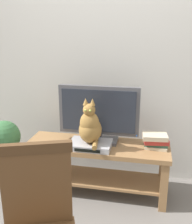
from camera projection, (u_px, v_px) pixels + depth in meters
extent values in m
cube|color=beige|center=(109.00, 48.00, 2.85)|extent=(7.00, 0.12, 2.80)
cube|color=olive|center=(97.00, 146.00, 2.66)|extent=(1.39, 0.45, 0.04)
cube|color=olive|center=(29.00, 172.00, 2.70)|extent=(0.07, 0.07, 0.48)
cube|color=olive|center=(164.00, 187.00, 2.45)|extent=(0.07, 0.07, 0.48)
cube|color=olive|center=(43.00, 157.00, 3.03)|extent=(0.07, 0.07, 0.48)
cube|color=olive|center=(163.00, 168.00, 2.77)|extent=(0.07, 0.07, 0.48)
cube|color=olive|center=(97.00, 178.00, 2.76)|extent=(1.29, 0.37, 0.02)
cube|color=#4C4C51|center=(99.00, 140.00, 2.72)|extent=(0.38, 0.20, 0.03)
cube|color=#4C4C51|center=(99.00, 136.00, 2.71)|extent=(0.06, 0.04, 0.05)
cube|color=#4C4C51|center=(99.00, 110.00, 2.63)|extent=(0.78, 0.05, 0.48)
cube|color=#232833|center=(98.00, 111.00, 2.61)|extent=(0.72, 0.01, 0.41)
sphere|color=#2672F2|center=(137.00, 136.00, 2.60)|extent=(0.01, 0.01, 0.01)
cube|color=#ADADB2|center=(90.00, 145.00, 2.58)|extent=(0.40, 0.26, 0.06)
cube|color=black|center=(87.00, 151.00, 2.45)|extent=(0.24, 0.01, 0.03)
ellipsoid|color=olive|center=(90.00, 130.00, 2.53)|extent=(0.21, 0.24, 0.24)
ellipsoid|color=olive|center=(90.00, 123.00, 2.48)|extent=(0.18, 0.15, 0.22)
sphere|color=olive|center=(89.00, 110.00, 2.43)|extent=(0.11, 0.11, 0.11)
cone|color=olive|center=(86.00, 102.00, 2.42)|extent=(0.05, 0.05, 0.06)
cone|color=olive|center=(92.00, 102.00, 2.41)|extent=(0.05, 0.05, 0.06)
sphere|color=#B2C64C|center=(85.00, 110.00, 2.39)|extent=(0.02, 0.02, 0.02)
sphere|color=#B2C64C|center=(90.00, 111.00, 2.38)|extent=(0.02, 0.02, 0.02)
cylinder|color=olive|center=(95.00, 144.00, 2.47)|extent=(0.07, 0.19, 0.04)
cube|color=brown|center=(37.00, 184.00, 1.56)|extent=(0.38, 0.18, 0.51)
cube|color=#4D331C|center=(34.00, 148.00, 1.49)|extent=(0.41, 0.19, 0.06)
cube|color=beige|center=(156.00, 147.00, 2.57)|extent=(0.21, 0.16, 0.03)
cube|color=#38664C|center=(156.00, 144.00, 2.57)|extent=(0.22, 0.13, 0.03)
cube|color=#B2332D|center=(156.00, 140.00, 2.56)|extent=(0.24, 0.19, 0.04)
cube|color=beige|center=(155.00, 136.00, 2.54)|extent=(0.24, 0.19, 0.04)
cylinder|color=#9E6B4C|center=(8.00, 173.00, 2.91)|extent=(0.21, 0.21, 0.25)
cylinder|color=#332319|center=(7.00, 163.00, 2.88)|extent=(0.19, 0.19, 0.02)
cylinder|color=#4C3823|center=(6.00, 155.00, 2.85)|extent=(0.04, 0.04, 0.16)
sphere|color=#386B3D|center=(4.00, 137.00, 2.79)|extent=(0.33, 0.33, 0.33)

